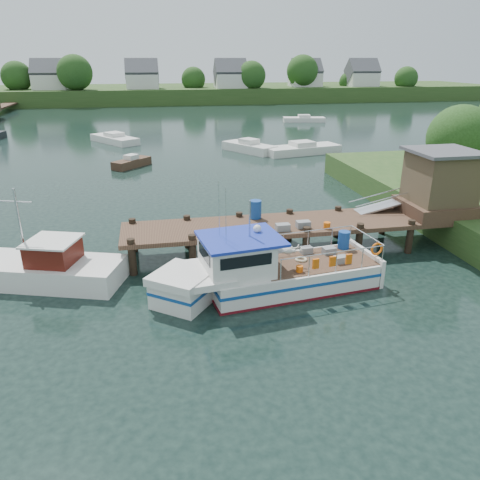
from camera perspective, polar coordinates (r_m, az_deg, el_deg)
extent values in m
plane|color=black|center=(21.75, 1.84, -1.60)|extent=(160.00, 160.00, 0.00)
cylinder|color=#332114|center=(32.27, 24.56, 6.98)|extent=(0.50, 0.50, 3.05)
sphere|color=#244919|center=(31.83, 25.24, 11.22)|extent=(3.90, 3.90, 3.90)
cube|color=#304D1F|center=(103.87, -8.79, 17.20)|extent=(140.00, 24.00, 3.00)
cylinder|color=#332114|center=(101.50, -25.29, 15.81)|extent=(0.60, 0.60, 4.20)
sphere|color=#244919|center=(101.35, -25.58, 17.55)|extent=(5.54, 5.54, 5.54)
cylinder|color=#332114|center=(95.55, -19.23, 16.58)|extent=(0.60, 0.60, 4.80)
sphere|color=#244919|center=(95.39, -19.50, 18.70)|extent=(6.34, 6.34, 6.34)
cylinder|color=#332114|center=(96.79, -12.30, 16.75)|extent=(0.60, 0.60, 3.00)
sphere|color=#244919|center=(96.66, -12.40, 18.06)|extent=(3.96, 3.96, 3.96)
cylinder|color=#332114|center=(99.21, -5.65, 17.39)|extent=(0.60, 0.60, 3.60)
sphere|color=#244919|center=(99.06, -5.70, 18.93)|extent=(4.75, 4.75, 4.75)
cylinder|color=#332114|center=(96.93, 1.39, 17.57)|extent=(0.60, 0.60, 4.20)
sphere|color=#244919|center=(96.78, 1.41, 19.40)|extent=(5.54, 5.54, 5.54)
cylinder|color=#332114|center=(101.71, 7.51, 17.75)|extent=(0.60, 0.60, 4.80)
sphere|color=#244919|center=(101.56, 7.62, 19.75)|extent=(6.34, 6.34, 6.34)
cylinder|color=#332114|center=(107.52, 12.99, 17.11)|extent=(0.60, 0.60, 3.00)
sphere|color=#244919|center=(107.40, 13.09, 18.29)|extent=(3.96, 3.96, 3.96)
cylinder|color=#332114|center=(108.81, 19.42, 16.69)|extent=(0.60, 0.60, 3.60)
sphere|color=#244919|center=(108.68, 19.60, 18.08)|extent=(4.75, 4.75, 4.75)
cube|color=silver|center=(99.19, -22.10, 17.29)|extent=(6.00, 5.00, 3.00)
cube|color=#47474C|center=(99.13, -22.26, 18.38)|extent=(6.20, 5.09, 5.09)
cube|color=silver|center=(96.63, -11.79, 18.27)|extent=(6.00, 5.00, 3.00)
cube|color=#47474C|center=(96.57, -11.88, 19.40)|extent=(6.20, 5.09, 5.09)
cube|color=silver|center=(97.04, -1.17, 18.70)|extent=(6.00, 5.00, 3.00)
cube|color=#47474C|center=(96.97, -1.18, 19.82)|extent=(6.20, 5.09, 5.09)
cube|color=silver|center=(102.89, 7.94, 18.66)|extent=(6.00, 5.00, 3.00)
cube|color=#47474C|center=(102.82, 7.99, 19.72)|extent=(6.20, 5.09, 5.09)
cube|color=silver|center=(106.37, 14.59, 18.30)|extent=(6.00, 5.00, 3.00)
cube|color=#47474C|center=(106.31, 14.68, 19.31)|extent=(6.20, 5.09, 5.09)
cube|color=#493122|center=(21.79, 7.02, 1.95)|extent=(16.00, 3.00, 0.20)
cylinder|color=black|center=(19.86, -12.98, -2.43)|extent=(0.32, 0.32, 1.90)
cylinder|color=black|center=(22.27, -12.83, 0.22)|extent=(0.32, 0.32, 1.90)
cylinder|color=black|center=(19.89, -5.78, -1.93)|extent=(0.32, 0.32, 1.90)
cylinder|color=black|center=(22.30, -6.42, 0.66)|extent=(0.32, 0.32, 1.90)
cylinder|color=black|center=(20.23, 1.28, -1.41)|extent=(0.32, 0.32, 1.90)
cylinder|color=black|center=(22.60, -0.10, 1.09)|extent=(0.32, 0.32, 1.90)
cylinder|color=black|center=(20.87, 8.01, -0.90)|extent=(0.32, 0.32, 1.90)
cylinder|color=black|center=(23.17, 5.99, 1.49)|extent=(0.32, 0.32, 1.90)
cylinder|color=black|center=(21.77, 14.26, -0.41)|extent=(0.32, 0.32, 1.90)
cylinder|color=black|center=(23.99, 11.72, 1.85)|extent=(0.32, 0.32, 1.90)
cylinder|color=black|center=(22.91, 19.95, 0.04)|extent=(0.32, 0.32, 1.90)
cylinder|color=black|center=(25.03, 17.03, 2.16)|extent=(0.32, 0.32, 1.90)
cylinder|color=black|center=(24.26, 25.05, 0.44)|extent=(0.32, 0.32, 1.90)
cylinder|color=black|center=(26.27, 21.88, 2.44)|extent=(0.32, 0.32, 1.90)
cube|color=#493122|center=(24.67, 22.79, 3.71)|extent=(3.20, 3.00, 0.60)
cube|color=#4A3C29|center=(24.32, 23.26, 6.85)|extent=(2.60, 2.60, 2.40)
cube|color=#47474C|center=(24.07, 23.71, 9.83)|extent=(3.00, 3.00, 0.15)
cube|color=#A5A8AD|center=(24.26, 17.08, 4.05)|extent=(3.34, 0.90, 0.79)
cylinder|color=silver|center=(23.79, 17.64, 4.91)|extent=(3.34, 0.05, 0.76)
cylinder|color=silver|center=(24.47, 16.78, 5.45)|extent=(3.34, 0.05, 0.76)
cube|color=slate|center=(20.52, 5.23, 1.56)|extent=(0.60, 0.40, 0.30)
cube|color=slate|center=(20.99, 7.71, 1.91)|extent=(0.60, 0.40, 0.30)
cylinder|color=#E15B0D|center=(21.06, 10.55, 1.77)|extent=(0.30, 0.30, 0.28)
cylinder|color=#153F91|center=(21.98, 1.89, 3.76)|extent=(0.56, 0.56, 0.85)
cube|color=silver|center=(18.50, 6.16, -4.35)|extent=(6.72, 3.40, 0.99)
cube|color=silver|center=(17.31, -6.98, -6.29)|extent=(2.55, 2.55, 0.99)
cube|color=silver|center=(17.03, -7.07, -4.44)|extent=(2.78, 2.81, 0.30)
cube|color=silver|center=(17.20, -4.26, -4.14)|extent=(2.02, 2.65, 0.26)
cube|color=navy|center=(18.45, 6.18, -4.00)|extent=(6.81, 3.44, 0.12)
cube|color=navy|center=(17.25, -6.99, -5.93)|extent=(2.60, 2.60, 0.12)
cube|color=#5D0D15|center=(18.70, 6.11, -5.59)|extent=(6.80, 3.43, 0.12)
cube|color=#493122|center=(18.71, 9.10, -2.50)|extent=(4.90, 2.91, 0.03)
cube|color=silver|center=(19.99, 14.95, -2.69)|extent=(0.51, 2.57, 1.16)
cube|color=silver|center=(17.28, -0.45, -1.99)|extent=(2.67, 2.53, 1.29)
cube|color=black|center=(16.20, 0.78, -2.65)|extent=(1.88, 0.28, 0.43)
cube|color=black|center=(18.17, -1.55, 0.08)|extent=(1.88, 0.28, 0.43)
cube|color=black|center=(16.87, -4.36, -1.70)|extent=(0.24, 1.54, 0.43)
cube|color=#1B30AB|center=(17.07, 0.09, 0.19)|extent=(3.22, 2.85, 0.10)
cylinder|color=silver|center=(16.93, 1.19, 2.63)|extent=(0.08, 0.08, 1.37)
cylinder|color=silver|center=(16.13, -1.74, 2.95)|extent=(0.02, 0.02, 2.06)
cylinder|color=silver|center=(16.91, -2.58, 3.82)|extent=(0.02, 0.02, 2.06)
sphere|color=silver|center=(17.55, 2.12, 1.39)|extent=(0.35, 0.35, 0.31)
cylinder|color=silver|center=(17.51, 11.38, -1.50)|extent=(4.26, 0.60, 0.04)
cylinder|color=silver|center=(19.44, 7.99, 1.06)|extent=(4.26, 0.60, 0.04)
cylinder|color=silver|center=(19.53, 15.25, 0.59)|extent=(0.35, 2.34, 0.04)
cylinder|color=silver|center=(16.79, 5.00, -3.69)|extent=(0.04, 0.04, 0.81)
cylinder|color=silver|center=(18.79, 2.16, -0.80)|extent=(0.04, 0.04, 0.81)
cylinder|color=silver|center=(17.23, 8.41, -3.17)|extent=(0.04, 0.04, 0.81)
cylinder|color=silver|center=(19.19, 5.28, -0.40)|extent=(0.04, 0.04, 0.81)
cylinder|color=silver|center=(17.73, 11.65, -2.66)|extent=(0.04, 0.04, 0.81)
cylinder|color=silver|center=(19.64, 8.27, -0.02)|extent=(0.04, 0.04, 0.81)
cylinder|color=silver|center=(18.28, 14.69, -2.18)|extent=(0.04, 0.04, 0.81)
cylinder|color=silver|center=(20.14, 11.11, 0.35)|extent=(0.04, 0.04, 0.81)
cylinder|color=silver|center=(18.77, 17.01, -1.81)|extent=(0.04, 0.04, 0.81)
cylinder|color=silver|center=(20.59, 13.31, 0.63)|extent=(0.04, 0.04, 0.81)
cube|color=slate|center=(18.64, 12.19, -2.34)|extent=(0.56, 0.41, 0.27)
cube|color=slate|center=(19.39, 10.81, -1.28)|extent=(0.56, 0.41, 0.27)
cube|color=slate|center=(19.29, 8.08, -1.23)|extent=(0.51, 0.39, 0.27)
cylinder|color=#153F91|center=(19.99, 12.54, 0.00)|extent=(0.54, 0.54, 0.75)
cylinder|color=#E15B0D|center=(17.60, 7.27, -3.52)|extent=(0.29, 0.29, 0.26)
torus|color=#BFB28C|center=(18.61, 7.46, -2.37)|extent=(0.54, 0.54, 0.10)
torus|color=#E15B0D|center=(19.15, 16.34, -1.06)|extent=(0.54, 0.16, 0.53)
cube|color=#E15B0D|center=(17.30, 9.21, -2.88)|extent=(0.25, 0.12, 0.39)
cube|color=#E15B0D|center=(17.61, 11.20, -2.57)|extent=(0.25, 0.12, 0.39)
cube|color=#E15B0D|center=(17.94, 13.12, -2.27)|extent=(0.25, 0.12, 0.39)
imported|color=silver|center=(17.58, 5.13, -1.27)|extent=(0.43, 0.59, 1.51)
cube|color=silver|center=(20.32, -22.60, -3.61)|extent=(6.49, 4.04, 0.94)
cube|color=#4C140C|center=(19.76, -21.78, -1.36)|extent=(2.13, 2.13, 0.89)
cube|color=silver|center=(19.60, -21.96, -0.10)|extent=(2.37, 2.37, 0.07)
cylinder|color=silver|center=(20.02, -25.25, 1.69)|extent=(0.12, 0.12, 2.91)
cylinder|color=silver|center=(19.76, -25.68, 4.25)|extent=(1.26, 0.46, 0.06)
cube|color=#493122|center=(40.24, -13.07, 9.12)|extent=(3.28, 3.45, 0.65)
cube|color=silver|center=(40.14, -13.13, 9.81)|extent=(1.30, 1.31, 0.42)
cube|color=silver|center=(68.83, 7.80, 14.34)|extent=(6.04, 2.96, 0.62)
cube|color=silver|center=(68.77, 7.82, 14.73)|extent=(1.84, 1.65, 0.40)
cube|color=silver|center=(45.74, 1.11, 11.17)|extent=(4.72, 5.86, 0.80)
cube|color=silver|center=(45.64, 1.11, 11.92)|extent=(2.02, 2.09, 0.51)
cube|color=silver|center=(45.34, 7.57, 10.86)|extent=(7.67, 4.03, 0.73)
cube|color=silver|center=(45.25, 7.61, 11.55)|extent=(2.38, 2.16, 0.47)
cube|color=silver|center=(52.66, -15.04, 11.76)|extent=(5.43, 6.58, 0.70)
cube|color=silver|center=(52.58, -15.10, 12.32)|extent=(2.30, 2.36, 0.45)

